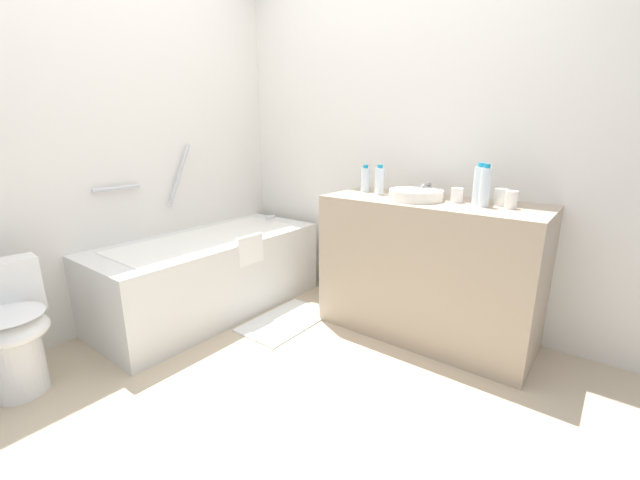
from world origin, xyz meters
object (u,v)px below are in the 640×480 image
bathtub (211,271)px  bath_mat (285,321)px  water_bottle_2 (480,185)px  water_bottle_3 (485,187)px  toilet (9,329)px  sink_basin (416,195)px  drinking_glass_1 (501,197)px  drinking_glass_0 (511,200)px  drinking_glass_2 (457,195)px  sink_faucet (428,190)px  water_bottle_1 (365,179)px  water_bottle_0 (380,181)px

bathtub → bath_mat: bearing=-73.7°
water_bottle_2 → water_bottle_3: water_bottle_3 is taller
toilet → sink_basin: 2.30m
water_bottle_2 → drinking_glass_1: (0.03, -0.12, -0.06)m
bathtub → drinking_glass_0: bearing=-71.1°
drinking_glass_2 → bath_mat: (-0.48, 0.96, -0.92)m
bathtub → drinking_glass_2: bathtub is taller
sink_basin → water_bottle_3: bearing=-86.5°
sink_faucet → drinking_glass_2: sink_faucet is taller
drinking_glass_1 → drinking_glass_0: bearing=-134.8°
drinking_glass_2 → sink_basin: bearing=107.7°
water_bottle_1 → drinking_glass_0: 0.95m
sink_faucet → drinking_glass_0: size_ratio=1.57×
water_bottle_3 → drinking_glass_0: bearing=-77.4°
toilet → water_bottle_2: bearing=54.3°
sink_basin → drinking_glass_1: bearing=-75.5°
bathtub → drinking_glass_2: (0.65, -1.54, 0.63)m
water_bottle_3 → bath_mat: (-0.43, 1.13, -0.99)m
water_bottle_3 → drinking_glass_0: (0.03, -0.13, -0.06)m
water_bottle_0 → toilet: bearing=151.0°
toilet → drinking_glass_1: 2.68m
sink_faucet → water_bottle_1: (-0.09, 0.42, 0.05)m
drinking_glass_0 → drinking_glass_2: 0.30m
toilet → drinking_glass_1: size_ratio=6.95×
toilet → bath_mat: (1.39, -0.58, -0.34)m
water_bottle_2 → drinking_glass_0: bearing=-101.2°
water_bottle_2 → bathtub: bearing=111.8°
water_bottle_1 → toilet: bearing=154.9°
bathtub → sink_faucet: bearing=-59.8°
water_bottle_0 → water_bottle_1: water_bottle_0 is taller
sink_faucet → water_bottle_2: (-0.10, -0.35, 0.07)m
toilet → drinking_glass_2: (1.87, -1.54, 0.59)m
water_bottle_1 → bath_mat: water_bottle_1 is taller
water_bottle_0 → drinking_glass_2: 0.52m
toilet → sink_basin: size_ratio=2.07×
sink_basin → water_bottle_2: size_ratio=1.39×
toilet → drinking_glass_1: drinking_glass_1 is taller
bathtub → water_bottle_2: (0.67, -1.66, 0.70)m
bathtub → sink_basin: (0.57, -1.31, 0.62)m
drinking_glass_1 → drinking_glass_2: 0.24m
sink_faucet → water_bottle_3: bearing=-112.7°
bathtub → water_bottle_0: (0.63, -1.03, 0.68)m
water_bottle_1 → water_bottle_2: 0.77m
water_bottle_1 → drinking_glass_1: (0.02, -0.89, -0.04)m
toilet → sink_faucet: sink_faucet is taller
bath_mat → water_bottle_3: bearing=-69.2°
drinking_glass_0 → water_bottle_3: bearing=102.6°
water_bottle_1 → drinking_glass_0: bearing=-93.0°
water_bottle_1 → water_bottle_3: water_bottle_3 is taller
bathtub → water_bottle_1: bathtub is taller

